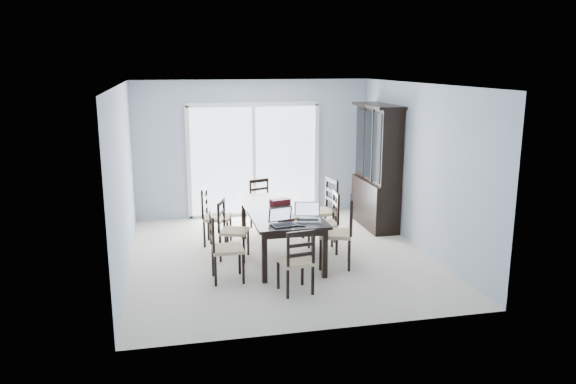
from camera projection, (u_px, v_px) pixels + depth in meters
name	position (u px, v px, depth m)	size (l,w,h in m)	color
floor	(280.00, 256.00, 8.63)	(5.00, 5.00, 0.00)	silver
ceiling	(280.00, 84.00, 8.05)	(5.00, 5.00, 0.00)	white
back_wall	(254.00, 149.00, 10.72)	(4.50, 0.02, 2.60)	#9DACBC
wall_left	(123.00, 180.00, 7.87)	(0.02, 5.00, 2.60)	#9DACBC
wall_right	(420.00, 167.00, 8.81)	(0.02, 5.00, 2.60)	#9DACBC
balcony	(247.00, 204.00, 11.97)	(4.50, 2.00, 0.10)	gray
railing	(240.00, 168.00, 12.79)	(4.50, 0.06, 1.10)	#99999E
dining_table	(280.00, 214.00, 8.48)	(1.00, 2.20, 0.75)	black
china_hutch	(377.00, 168.00, 10.00)	(0.50, 1.38, 2.20)	black
sliding_door	(254.00, 160.00, 10.74)	(2.52, 0.05, 2.18)	silver
chair_left_near	(220.00, 240.00, 7.54)	(0.43, 0.41, 1.10)	black
chair_left_mid	(228.00, 223.00, 8.42)	(0.51, 0.50, 1.05)	black
chair_left_far	(211.00, 210.00, 9.09)	(0.51, 0.50, 1.10)	black
chair_right_near	(343.00, 224.00, 8.07)	(0.58, 0.57, 1.20)	black
chair_right_mid	(329.00, 215.00, 8.73)	(0.47, 0.46, 1.11)	black
chair_right_far	(325.00, 203.00, 9.29)	(0.52, 0.51, 1.21)	black
chair_end_near	(298.00, 255.00, 7.09)	(0.43, 0.44, 1.01)	black
chair_end_far	(262.00, 199.00, 9.99)	(0.49, 0.49, 1.02)	black
laptop_dark	(284.00, 222.00, 7.59)	(0.37, 0.29, 0.23)	black
laptop_silver	(308.00, 217.00, 7.80)	(0.41, 0.33, 0.25)	silver
book_stack	(288.00, 218.00, 7.88)	(0.30, 0.25, 0.04)	maroon
cell_phone	(301.00, 226.00, 7.57)	(0.12, 0.05, 0.01)	black
game_box	(280.00, 202.00, 8.76)	(0.30, 0.15, 0.08)	#460E17
hot_tub	(223.00, 181.00, 11.84)	(2.13, 1.98, 0.95)	maroon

